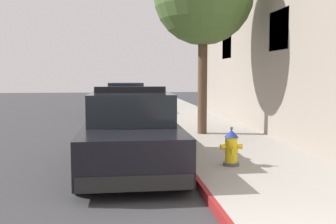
# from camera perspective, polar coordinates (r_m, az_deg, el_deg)

# --- Properties ---
(ground_plane) EXTENTS (33.24, 60.00, 0.20)m
(ground_plane) POSITION_cam_1_polar(r_m,az_deg,el_deg) (13.51, -20.59, -3.43)
(ground_plane) COLOR #353538
(sidewalk_pavement) EXTENTS (2.97, 60.00, 0.15)m
(sidewalk_pavement) POSITION_cam_1_polar(r_m,az_deg,el_deg) (13.40, 5.20, -2.40)
(sidewalk_pavement) COLOR #9E9991
(sidewalk_pavement) RESTS_ON ground
(curb_painted_edge) EXTENTS (0.08, 60.00, 0.15)m
(curb_painted_edge) POSITION_cam_1_polar(r_m,az_deg,el_deg) (13.17, -1.31, -2.53)
(curb_painted_edge) COLOR maroon
(curb_painted_edge) RESTS_ON ground
(police_cruiser) EXTENTS (1.94, 4.84, 1.68)m
(police_cruiser) POSITION_cam_1_polar(r_m,az_deg,el_deg) (8.07, -5.60, -2.88)
(police_cruiser) COLOR black
(police_cruiser) RESTS_ON ground
(parked_car_silver_ahead) EXTENTS (1.94, 4.84, 1.56)m
(parked_car_silver_ahead) POSITION_cam_1_polar(r_m,az_deg,el_deg) (18.75, -6.33, 1.88)
(parked_car_silver_ahead) COLOR navy
(parked_car_silver_ahead) RESTS_ON ground
(fire_hydrant) EXTENTS (0.44, 0.40, 0.76)m
(fire_hydrant) POSITION_cam_1_polar(r_m,az_deg,el_deg) (7.61, 9.43, -5.29)
(fire_hydrant) COLOR #4C4C51
(fire_hydrant) RESTS_ON sidewalk_pavement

